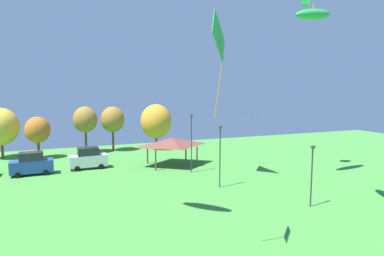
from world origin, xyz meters
name	(u,v)px	position (x,y,z in m)	size (l,w,h in m)	color
kite_flying_0	(219,39)	(2.59, 17.51, 12.81)	(1.92, 2.35, 6.03)	green
kite_flying_1	(234,121)	(12.78, 34.22, 6.31)	(2.27, 3.19, 0.40)	blue
kite_flying_8	(313,14)	(19.98, 30.32, 17.82)	(5.40, 1.91, 1.91)	green
parked_car_second_from_left	(32,164)	(-8.91, 42.94, 1.30)	(4.74, 2.19, 2.68)	#234299
parked_car_third_from_left	(88,158)	(-2.55, 43.64, 1.31)	(4.62, 2.09, 2.70)	silver
park_pavilion	(172,142)	(7.73, 41.70, 3.08)	(7.05, 5.23, 3.60)	brown
light_post_0	(191,140)	(8.73, 37.26, 3.88)	(0.36, 0.20, 6.95)	#2D2D33
light_post_1	(312,172)	(13.90, 22.61, 3.03)	(0.36, 0.20, 5.28)	#2D2D33
light_post_3	(220,153)	(9.17, 30.51, 3.55)	(0.36, 0.20, 6.30)	#2D2D33
treeline_tree_1	(1,127)	(-13.41, 54.75, 4.53)	(4.85, 4.85, 7.20)	brown
treeline_tree_2	(38,130)	(-8.58, 52.64, 4.07)	(3.43, 3.43, 5.98)	brown
treeline_tree_3	(85,120)	(-1.96, 54.46, 5.13)	(3.64, 3.64, 7.16)	brown
treeline_tree_4	(113,120)	(2.20, 54.68, 4.98)	(3.69, 3.69, 7.03)	brown
treeline_tree_5	(156,121)	(9.03, 53.76, 4.56)	(5.03, 5.03, 7.34)	brown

